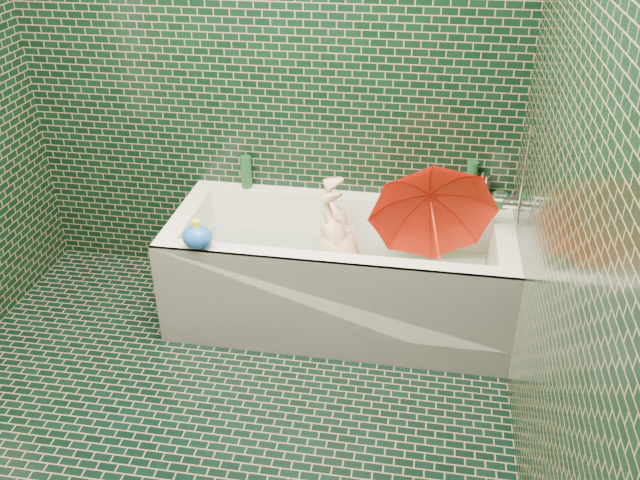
% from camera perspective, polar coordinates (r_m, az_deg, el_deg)
% --- Properties ---
extents(floor, '(2.80, 2.80, 0.00)m').
position_cam_1_polar(floor, '(2.98, -10.33, -16.88)').
color(floor, black).
rests_on(floor, ground).
extents(wall_back, '(2.80, 0.00, 2.80)m').
position_cam_1_polar(wall_back, '(3.51, -4.76, 15.02)').
color(wall_back, black).
rests_on(wall_back, floor).
extents(wall_right, '(0.00, 2.80, 2.80)m').
position_cam_1_polar(wall_right, '(2.14, 21.13, 2.93)').
color(wall_right, black).
rests_on(wall_right, floor).
extents(bathtub, '(1.70, 0.75, 0.55)m').
position_cam_1_polar(bathtub, '(3.50, 1.61, -3.62)').
color(bathtub, white).
rests_on(bathtub, floor).
extents(bath_mat, '(1.35, 0.47, 0.01)m').
position_cam_1_polar(bath_mat, '(3.55, 1.64, -4.21)').
color(bath_mat, green).
rests_on(bath_mat, bathtub).
extents(water, '(1.48, 0.53, 0.00)m').
position_cam_1_polar(water, '(3.47, 1.67, -2.25)').
color(water, silver).
rests_on(water, bathtub).
extents(faucet, '(0.18, 0.19, 0.55)m').
position_cam_1_polar(faucet, '(3.24, 16.21, 3.57)').
color(faucet, silver).
rests_on(faucet, wall_right).
extents(child, '(0.95, 0.36, 0.40)m').
position_cam_1_polar(child, '(3.44, 2.35, -2.37)').
color(child, beige).
rests_on(child, bathtub).
extents(umbrella, '(0.84, 0.73, 0.88)m').
position_cam_1_polar(umbrella, '(3.27, 9.65, 0.95)').
color(umbrella, red).
rests_on(umbrella, bathtub).
extents(soap_bottle_a, '(0.12, 0.12, 0.26)m').
position_cam_1_polar(soap_bottle_a, '(3.63, 14.74, 2.77)').
color(soap_bottle_a, white).
rests_on(soap_bottle_a, bathtub).
extents(soap_bottle_b, '(0.12, 0.12, 0.20)m').
position_cam_1_polar(soap_bottle_b, '(3.65, 15.05, 2.90)').
color(soap_bottle_b, '#501C6C').
rests_on(soap_bottle_b, bathtub).
extents(soap_bottle_c, '(0.18, 0.18, 0.19)m').
position_cam_1_polar(soap_bottle_c, '(3.60, 14.57, 2.59)').
color(soap_bottle_c, '#134321').
rests_on(soap_bottle_c, bathtub).
extents(bottle_right_tall, '(0.07, 0.07, 0.24)m').
position_cam_1_polar(bottle_right_tall, '(3.57, 12.60, 4.69)').
color(bottle_right_tall, '#134321').
rests_on(bottle_right_tall, bathtub).
extents(bottle_right_pump, '(0.06, 0.06, 0.18)m').
position_cam_1_polar(bottle_right_pump, '(3.57, 13.61, 4.10)').
color(bottle_right_pump, silver).
rests_on(bottle_right_pump, bathtub).
extents(bottle_left_tall, '(0.06, 0.06, 0.18)m').
position_cam_1_polar(bottle_left_tall, '(3.70, -6.23, 5.71)').
color(bottle_left_tall, '#134321').
rests_on(bottle_left_tall, bathtub).
extents(bottle_left_short, '(0.06, 0.06, 0.15)m').
position_cam_1_polar(bottle_left_short, '(3.72, -6.22, 5.56)').
color(bottle_left_short, white).
rests_on(bottle_left_short, bathtub).
extents(rubber_duck, '(0.11, 0.08, 0.09)m').
position_cam_1_polar(rubber_duck, '(3.58, 12.58, 3.47)').
color(rubber_duck, '#FEF719').
rests_on(rubber_duck, bathtub).
extents(bath_toy, '(0.17, 0.16, 0.14)m').
position_cam_1_polar(bath_toy, '(3.16, -10.29, 0.29)').
color(bath_toy, blue).
rests_on(bath_toy, bathtub).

